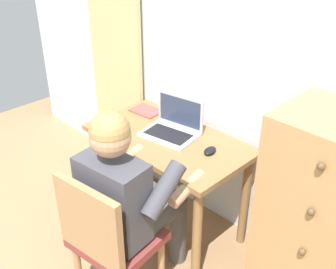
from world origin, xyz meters
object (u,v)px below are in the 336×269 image
object	(u,v)px
laptop	(173,126)
dresser	(326,227)
desk	(168,153)
desk_clock	(111,127)
notebook_pad	(146,111)
chair	(108,238)
computer_mouse	(210,151)
person_seated	(130,193)

from	to	relation	value
laptop	dresser	bearing A→B (deg)	0.96
desk	desk_clock	distance (m)	0.41
dresser	notebook_pad	bearing A→B (deg)	177.05
desk	notebook_pad	size ratio (longest dim) A/B	5.00
chair	notebook_pad	size ratio (longest dim) A/B	4.19
computer_mouse	notebook_pad	xyz separation A→B (m)	(-0.68, 0.10, -0.01)
computer_mouse	person_seated	bearing A→B (deg)	-109.00
dresser	person_seated	bearing A→B (deg)	-144.98
desk	desk_clock	world-z (taller)	desk_clock
desk_clock	dresser	bearing A→B (deg)	10.63
chair	laptop	distance (m)	0.83
dresser	desk_clock	distance (m)	1.42
chair	desk_clock	size ratio (longest dim) A/B	9.77
chair	person_seated	distance (m)	0.26
dresser	chair	size ratio (longest dim) A/B	1.36
computer_mouse	notebook_pad	distance (m)	0.68
desk	person_seated	distance (m)	0.56
laptop	notebook_pad	distance (m)	0.37
person_seated	computer_mouse	xyz separation A→B (m)	(0.09, 0.55, 0.06)
dresser	desk_clock	xyz separation A→B (m)	(-1.39, -0.26, 0.14)
chair	person_seated	xyz separation A→B (m)	(-0.02, 0.18, 0.18)
notebook_pad	laptop	bearing A→B (deg)	-19.80
computer_mouse	notebook_pad	world-z (taller)	computer_mouse
dresser	computer_mouse	world-z (taller)	dresser
desk	computer_mouse	xyz separation A→B (m)	(0.31, 0.04, 0.14)
desk	person_seated	size ratio (longest dim) A/B	0.88
chair	person_seated	size ratio (longest dim) A/B	0.73
laptop	computer_mouse	bearing A→B (deg)	-2.47
dresser	laptop	distance (m)	1.08
chair	laptop	xyz separation A→B (m)	(-0.26, 0.74, 0.28)
dresser	desk_clock	bearing A→B (deg)	-169.37
desk	dresser	size ratio (longest dim) A/B	0.88
person_seated	chair	bearing A→B (deg)	-83.62
chair	computer_mouse	xyz separation A→B (m)	(0.07, 0.73, 0.24)
computer_mouse	desk_clock	bearing A→B (deg)	-170.66
laptop	desk	bearing A→B (deg)	-77.00
person_seated	dresser	bearing A→B (deg)	35.02
dresser	notebook_pad	world-z (taller)	dresser
person_seated	desk_clock	world-z (taller)	person_seated
dresser	person_seated	size ratio (longest dim) A/B	1.00
notebook_pad	desk	bearing A→B (deg)	-27.38
desk	chair	size ratio (longest dim) A/B	1.20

